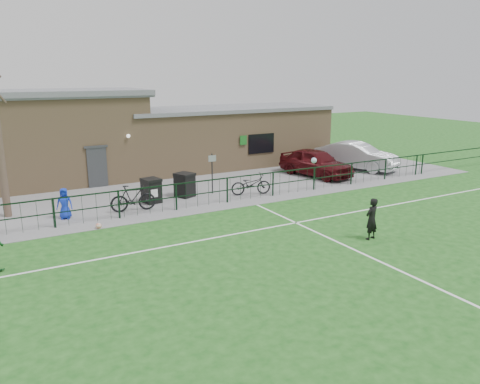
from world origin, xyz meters
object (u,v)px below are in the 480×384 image
sign_post (212,174)px  car_silver (356,156)px  wheelie_bin_left (151,191)px  car_maroon (316,162)px  spectator_child (64,203)px  bicycle_e (251,184)px  bicycle_d (133,198)px  ball_ground (99,226)px  wheelie_bin_right (185,186)px

sign_post → car_silver: size_ratio=0.40×
wheelie_bin_left → sign_post: (3.18, 0.16, 0.48)m
car_maroon → spectator_child: size_ratio=3.61×
bicycle_e → car_maroon: bearing=-56.2°
bicycle_d → ball_ground: size_ratio=8.42×
wheelie_bin_left → spectator_child: bearing=178.2°
sign_post → ball_ground: size_ratio=8.71×
car_maroon → car_silver: car_silver is taller
spectator_child → sign_post: bearing=26.5°
ball_ground → sign_post: bearing=23.9°
car_maroon → bicycle_e: 5.82m
wheelie_bin_left → ball_ground: wheelie_bin_left is taller
wheelie_bin_left → bicycle_e: bearing=-22.8°
car_maroon → spectator_child: car_maroon is taller
wheelie_bin_left → sign_post: 3.22m
car_maroon → wheelie_bin_left: bearing=174.5°
bicycle_e → spectator_child: bearing=102.4°
wheelie_bin_left → car_silver: 13.69m
car_silver → ball_ground: car_silver is taller
car_maroon → ball_ground: bearing=-175.9°
bicycle_d → sign_post: bearing=-67.2°
car_maroon → bicycle_e: car_maroon is taller
spectator_child → car_silver: bearing=26.2°
bicycle_d → spectator_child: bearing=91.9°
car_maroon → bicycle_e: bearing=-171.6°
bicycle_e → wheelie_bin_right: bearing=82.4°
wheelie_bin_right → sign_post: (1.44, -0.08, 0.46)m
sign_post → bicycle_d: 4.49m
car_silver → ball_ground: (-16.63, -3.87, -0.73)m
sign_post → bicycle_e: (1.55, -1.13, -0.48)m
car_silver → bicycle_d: bearing=165.8°
bicycle_d → bicycle_e: size_ratio=0.98×
car_maroon → spectator_child: (-14.11, -1.61, -0.15)m
car_silver → bicycle_e: (-8.90, -2.26, -0.31)m
ball_ground → car_silver: bearing=13.1°
bicycle_d → ball_ground: bicycle_d is taller
bicycle_d → car_silver: bearing=-73.1°
wheelie_bin_right → bicycle_e: bearing=-45.8°
wheelie_bin_left → car_maroon: bearing=-6.0°
wheelie_bin_left → wheelie_bin_right: 1.76m
wheelie_bin_left → bicycle_d: (-1.14, -0.96, 0.06)m
bicycle_e → ball_ground: bicycle_e is taller
sign_post → spectator_child: bearing=-173.4°
bicycle_e → ball_ground: (-7.73, -1.62, -0.42)m
ball_ground → bicycle_d: bearing=41.1°
wheelie_bin_right → car_maroon: 8.50m
bicycle_e → ball_ground: size_ratio=8.59×
wheelie_bin_left → spectator_child: spectator_child is taller
car_silver → wheelie_bin_left: bearing=162.6°
wheelie_bin_left → spectator_child: size_ratio=0.81×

